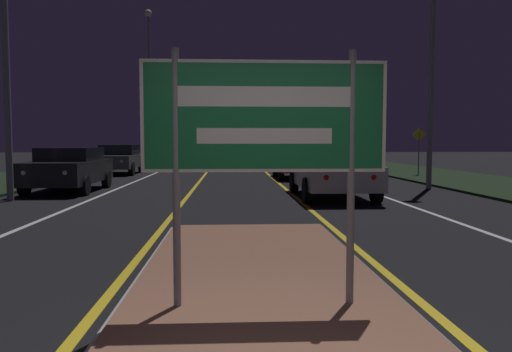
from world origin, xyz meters
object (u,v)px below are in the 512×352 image
object	(u,v)px
streetlight_left_far	(149,68)
car_receding_0	(332,170)
car_receding_2	(329,155)
car_approaching_1	(119,159)
warning_sign	(419,147)
streetlight_right_near	(433,11)
highway_sign	(265,127)
car_approaching_2	(203,153)
car_approaching_0	(69,168)
car_receding_1	(297,161)
car_receding_3	(267,152)

from	to	relation	value
streetlight_left_far	car_receding_0	bearing A→B (deg)	-69.32
car_receding_2	car_approaching_1	world-z (taller)	car_receding_2
car_receding_2	warning_sign	size ratio (longest dim) A/B	2.02
warning_sign	streetlight_left_far	bearing A→B (deg)	135.03
streetlight_right_near	warning_sign	distance (m)	8.04
highway_sign	car_approaching_2	world-z (taller)	highway_sign
car_receding_2	streetlight_right_near	bearing A→B (deg)	-88.41
streetlight_right_near	car_receding_0	size ratio (longest dim) A/B	2.11
car_approaching_2	warning_sign	xyz separation A→B (m)	(11.05, -17.22, 0.64)
car_receding_0	car_approaching_0	distance (m)	8.50
streetlight_right_near	car_approaching_2	size ratio (longest dim) A/B	2.22
car_receding_0	car_approaching_1	world-z (taller)	car_receding_0
car_approaching_1	warning_sign	size ratio (longest dim) A/B	1.93
highway_sign	car_receding_0	bearing A→B (deg)	74.93
streetlight_right_near	car_receding_1	size ratio (longest dim) A/B	2.29
car_receding_1	warning_sign	world-z (taller)	warning_sign
car_receding_3	warning_sign	bearing A→B (deg)	-72.23
car_receding_0	streetlight_right_near	bearing A→B (deg)	33.39
car_receding_3	car_receding_0	bearing A→B (deg)	-90.28
car_receding_2	car_receding_3	size ratio (longest dim) A/B	1.02
streetlight_left_far	car_receding_3	world-z (taller)	streetlight_left_far
car_approaching_0	car_receding_0	bearing A→B (deg)	-15.99
car_approaching_0	car_approaching_2	size ratio (longest dim) A/B	1.00
car_receding_3	car_approaching_0	distance (m)	25.92
car_approaching_1	car_receding_0	bearing A→B (deg)	-53.10
car_receding_0	warning_sign	distance (m)	10.65
car_approaching_0	car_approaching_2	world-z (taller)	car_approaching_2
streetlight_left_far	warning_sign	bearing A→B (deg)	-44.97
highway_sign	warning_sign	distance (m)	20.36
streetlight_left_far	car_receding_0	xyz separation A→B (m)	(8.93, -23.67, -6.32)
highway_sign	car_receding_0	size ratio (longest dim) A/B	0.51
car_receding_1	car_approaching_1	bearing A→B (deg)	157.44
streetlight_left_far	car_approaching_2	world-z (taller)	streetlight_left_far
car_approaching_0	warning_sign	distance (m)	15.53
streetlight_right_near	car_approaching_0	bearing A→B (deg)	-178.95
streetlight_right_near	car_approaching_0	size ratio (longest dim) A/B	2.23
streetlight_right_near	highway_sign	bearing A→B (deg)	-117.96
car_receding_3	car_approaching_1	world-z (taller)	car_receding_3
car_receding_1	car_receding_2	bearing A→B (deg)	70.94
streetlight_right_near	car_receding_2	world-z (taller)	streetlight_right_near
car_receding_0	warning_sign	world-z (taller)	warning_sign
streetlight_right_near	car_receding_1	world-z (taller)	streetlight_right_near
car_receding_1	car_receding_3	bearing A→B (deg)	89.73
car_approaching_0	highway_sign	bearing A→B (deg)	-65.11
highway_sign	car_approaching_0	xyz separation A→B (m)	(-5.57, 12.01, -0.98)
car_receding_0	car_approaching_0	size ratio (longest dim) A/B	1.06
car_approaching_0	warning_sign	xyz separation A→B (m)	(14.09, 6.49, 0.65)
highway_sign	car_receding_2	xyz separation A→B (m)	(6.07, 27.39, -0.92)
car_approaching_2	car_approaching_0	bearing A→B (deg)	-97.32
streetlight_left_far	car_approaching_2	size ratio (longest dim) A/B	2.62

